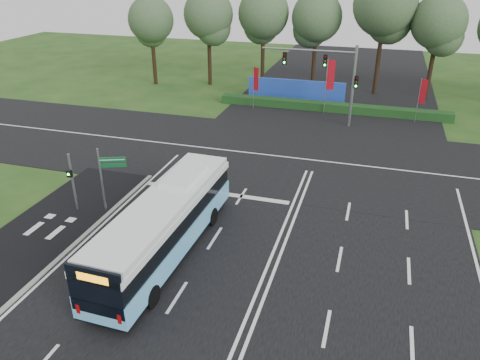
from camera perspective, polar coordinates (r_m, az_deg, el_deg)
name	(u,v)px	position (r m, az deg, el deg)	size (l,w,h in m)	color
ground	(275,249)	(24.50, 4.27, -8.37)	(120.00, 120.00, 0.00)	#1F4517
road_main	(275,249)	(24.49, 4.27, -8.34)	(20.00, 120.00, 0.04)	black
road_cross	(311,160)	(34.93, 8.66, 2.41)	(120.00, 14.00, 0.05)	black
bike_path	(33,241)	(27.34, -23.97, -6.78)	(5.00, 18.00, 0.06)	black
kerb_strip	(71,248)	(25.94, -19.86, -7.75)	(0.25, 18.00, 0.12)	gray
city_bus	(165,225)	(23.44, -9.13, -5.41)	(2.80, 11.92, 3.41)	#65B9EB
pedestrian_signal	(72,181)	(28.60, -19.78, -0.08)	(0.31, 0.43, 3.63)	gray
street_sign	(107,172)	(27.73, -15.94, 0.90)	(1.46, 0.64, 3.99)	gray
banner_flag_left	(255,81)	(45.89, 1.89, 11.93)	(0.58, 0.27, 4.13)	gray
banner_flag_mid	(329,79)	(45.06, 10.83, 12.04)	(0.76, 0.13, 5.15)	gray
banner_flag_right	(422,94)	(44.76, 21.29, 9.75)	(0.57, 0.23, 4.02)	gray
traffic_light_gantry	(333,72)	(41.55, 11.24, 12.75)	(8.41, 0.28, 7.00)	gray
hedge	(332,107)	(46.51, 11.10, 8.70)	(22.00, 1.20, 0.80)	#153C16
blue_hoarding	(296,90)	(49.21, 6.82, 10.79)	(10.00, 0.30, 2.20)	#2246B8
eucalyptus_row	(404,16)	(51.50, 19.37, 18.37)	(54.03, 8.83, 12.35)	black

